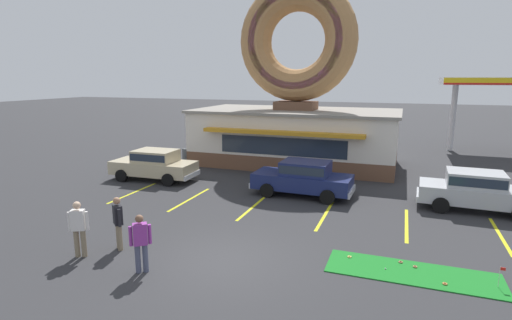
{
  "coord_description": "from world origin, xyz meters",
  "views": [
    {
      "loc": [
        4.7,
        -9.87,
        5.27
      ],
      "look_at": [
        -0.78,
        5.0,
        2.0
      ],
      "focal_mm": 28.0,
      "sensor_mm": 36.0,
      "label": 1
    }
  ],
  "objects_px": {
    "car_silver": "(477,190)",
    "car_champagne": "(154,164)",
    "pedestrian_blue_sweater_man": "(141,241)",
    "golf_ball": "(386,269)",
    "car_navy": "(303,177)",
    "trash_bin": "(187,156)",
    "pedestrian_hooded_kid": "(118,221)",
    "pedestrian_leather_jacket_man": "(79,226)",
    "putting_flag_pin": "(501,272)"
  },
  "relations": [
    {
      "from": "pedestrian_blue_sweater_man",
      "to": "pedestrian_hooded_kid",
      "type": "relative_size",
      "value": 0.99
    },
    {
      "from": "pedestrian_hooded_kid",
      "to": "pedestrian_leather_jacket_man",
      "type": "relative_size",
      "value": 0.98
    },
    {
      "from": "pedestrian_blue_sweater_man",
      "to": "pedestrian_leather_jacket_man",
      "type": "height_order",
      "value": "pedestrian_leather_jacket_man"
    },
    {
      "from": "golf_ball",
      "to": "pedestrian_blue_sweater_man",
      "type": "xyz_separation_m",
      "value": [
        -6.31,
        -2.43,
        0.87
      ]
    },
    {
      "from": "putting_flag_pin",
      "to": "car_navy",
      "type": "height_order",
      "value": "car_navy"
    },
    {
      "from": "car_navy",
      "to": "car_silver",
      "type": "bearing_deg",
      "value": 3.0
    },
    {
      "from": "car_navy",
      "to": "pedestrian_blue_sweater_man",
      "type": "relative_size",
      "value": 2.77
    },
    {
      "from": "golf_ball",
      "to": "pedestrian_leather_jacket_man",
      "type": "relative_size",
      "value": 0.02
    },
    {
      "from": "golf_ball",
      "to": "pedestrian_hooded_kid",
      "type": "xyz_separation_m",
      "value": [
        -7.9,
        -1.39,
        0.89
      ]
    },
    {
      "from": "putting_flag_pin",
      "to": "trash_bin",
      "type": "xyz_separation_m",
      "value": [
        -15.08,
        10.46,
        0.06
      ]
    },
    {
      "from": "pedestrian_blue_sweater_man",
      "to": "pedestrian_leather_jacket_man",
      "type": "bearing_deg",
      "value": 175.31
    },
    {
      "from": "golf_ball",
      "to": "trash_bin",
      "type": "height_order",
      "value": "trash_bin"
    },
    {
      "from": "pedestrian_blue_sweater_man",
      "to": "pedestrian_hooded_kid",
      "type": "height_order",
      "value": "pedestrian_hooded_kid"
    },
    {
      "from": "pedestrian_leather_jacket_man",
      "to": "trash_bin",
      "type": "height_order",
      "value": "pedestrian_leather_jacket_man"
    },
    {
      "from": "putting_flag_pin",
      "to": "pedestrian_blue_sweater_man",
      "type": "xyz_separation_m",
      "value": [
        -9.1,
        -2.44,
        0.48
      ]
    },
    {
      "from": "car_silver",
      "to": "pedestrian_leather_jacket_man",
      "type": "relative_size",
      "value": 2.68
    },
    {
      "from": "car_navy",
      "to": "pedestrian_hooded_kid",
      "type": "height_order",
      "value": "pedestrian_hooded_kid"
    },
    {
      "from": "car_champagne",
      "to": "car_navy",
      "type": "relative_size",
      "value": 1.0
    },
    {
      "from": "putting_flag_pin",
      "to": "pedestrian_blue_sweater_man",
      "type": "bearing_deg",
      "value": -165.01
    },
    {
      "from": "pedestrian_blue_sweater_man",
      "to": "pedestrian_hooded_kid",
      "type": "xyz_separation_m",
      "value": [
        -1.59,
        1.04,
        0.02
      ]
    },
    {
      "from": "pedestrian_hooded_kid",
      "to": "pedestrian_leather_jacket_man",
      "type": "xyz_separation_m",
      "value": [
        -0.73,
        -0.85,
        0.02
      ]
    },
    {
      "from": "golf_ball",
      "to": "pedestrian_leather_jacket_man",
      "type": "bearing_deg",
      "value": -165.45
    },
    {
      "from": "car_champagne",
      "to": "pedestrian_blue_sweater_man",
      "type": "xyz_separation_m",
      "value": [
        5.55,
        -8.79,
        0.05
      ]
    },
    {
      "from": "car_navy",
      "to": "pedestrian_leather_jacket_man",
      "type": "relative_size",
      "value": 2.68
    },
    {
      "from": "car_navy",
      "to": "trash_bin",
      "type": "height_order",
      "value": "car_navy"
    },
    {
      "from": "putting_flag_pin",
      "to": "pedestrian_hooded_kid",
      "type": "distance_m",
      "value": 10.78
    },
    {
      "from": "golf_ball",
      "to": "trash_bin",
      "type": "relative_size",
      "value": 0.04
    },
    {
      "from": "car_champagne",
      "to": "pedestrian_blue_sweater_man",
      "type": "height_order",
      "value": "pedestrian_blue_sweater_man"
    },
    {
      "from": "pedestrian_blue_sweater_man",
      "to": "car_silver",
      "type": "bearing_deg",
      "value": 43.77
    },
    {
      "from": "car_navy",
      "to": "trash_bin",
      "type": "bearing_deg",
      "value": 153.55
    },
    {
      "from": "car_champagne",
      "to": "pedestrian_hooded_kid",
      "type": "distance_m",
      "value": 8.71
    },
    {
      "from": "car_navy",
      "to": "trash_bin",
      "type": "distance_m",
      "value": 9.41
    },
    {
      "from": "putting_flag_pin",
      "to": "pedestrian_blue_sweater_man",
      "type": "height_order",
      "value": "pedestrian_blue_sweater_man"
    },
    {
      "from": "golf_ball",
      "to": "pedestrian_hooded_kid",
      "type": "relative_size",
      "value": 0.02
    },
    {
      "from": "pedestrian_blue_sweater_man",
      "to": "car_champagne",
      "type": "bearing_deg",
      "value": 122.26
    },
    {
      "from": "golf_ball",
      "to": "car_silver",
      "type": "height_order",
      "value": "car_silver"
    },
    {
      "from": "car_champagne",
      "to": "pedestrian_leather_jacket_man",
      "type": "distance_m",
      "value": 9.19
    },
    {
      "from": "putting_flag_pin",
      "to": "pedestrian_leather_jacket_man",
      "type": "height_order",
      "value": "pedestrian_leather_jacket_man"
    },
    {
      "from": "car_navy",
      "to": "pedestrian_blue_sweater_man",
      "type": "distance_m",
      "value": 9.04
    },
    {
      "from": "golf_ball",
      "to": "car_silver",
      "type": "xyz_separation_m",
      "value": [
        3.16,
        6.64,
        0.82
      ]
    },
    {
      "from": "car_champagne",
      "to": "car_silver",
      "type": "xyz_separation_m",
      "value": [
        15.02,
        0.28,
        0.0
      ]
    },
    {
      "from": "golf_ball",
      "to": "pedestrian_leather_jacket_man",
      "type": "xyz_separation_m",
      "value": [
        -8.63,
        -2.24,
        0.91
      ]
    },
    {
      "from": "putting_flag_pin",
      "to": "pedestrian_blue_sweater_man",
      "type": "relative_size",
      "value": 0.33
    },
    {
      "from": "putting_flag_pin",
      "to": "car_navy",
      "type": "bearing_deg",
      "value": 136.76
    },
    {
      "from": "car_navy",
      "to": "pedestrian_blue_sweater_man",
      "type": "bearing_deg",
      "value": -105.61
    },
    {
      "from": "car_silver",
      "to": "car_champagne",
      "type": "bearing_deg",
      "value": -178.93
    },
    {
      "from": "golf_ball",
      "to": "car_champagne",
      "type": "height_order",
      "value": "car_champagne"
    },
    {
      "from": "pedestrian_blue_sweater_man",
      "to": "golf_ball",
      "type": "bearing_deg",
      "value": 21.05
    },
    {
      "from": "trash_bin",
      "to": "golf_ball",
      "type": "bearing_deg",
      "value": -40.38
    },
    {
      "from": "car_champagne",
      "to": "car_silver",
      "type": "height_order",
      "value": "same"
    }
  ]
}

